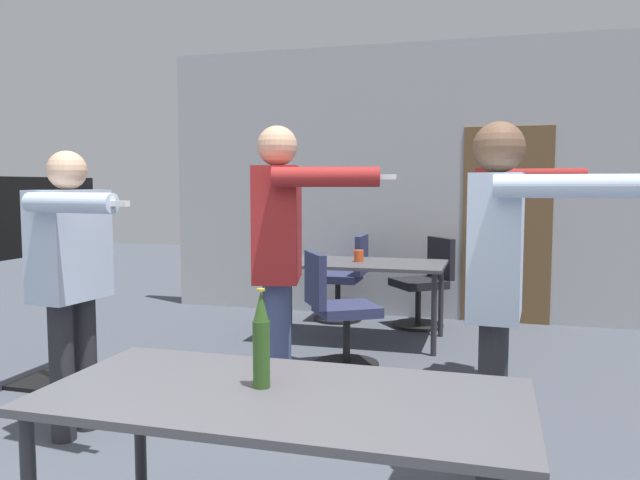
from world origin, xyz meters
TOP-DOWN VIEW (x-y plane):
  - back_wall at (0.03, 5.32)m, footprint 5.37×0.12m
  - conference_table_near at (0.29, 0.47)m, footprint 1.66×0.79m
  - conference_table_far at (-0.26, 4.11)m, footprint 1.64×0.82m
  - tv_screen at (-2.14, 2.31)m, footprint 0.44×0.99m
  - person_far_watching at (1.00, 1.44)m, footprint 0.77×0.63m
  - person_near_casual at (1.00, 3.13)m, footprint 0.79×0.70m
  - person_left_plaid at (-0.27, 2.04)m, footprint 0.92×0.67m
  - person_center_tall at (-1.33, 1.50)m, footprint 0.75×0.70m
  - office_chair_far_left at (-0.21, 3.22)m, footprint 0.68×0.65m
  - office_chair_near_pushed at (0.30, 4.87)m, footprint 0.69×0.67m
  - office_chair_far_right at (-0.55, 4.91)m, footprint 0.55×0.52m
  - beer_bottle at (0.20, 0.50)m, footprint 0.06×0.06m
  - drink_cup at (-0.23, 4.12)m, footprint 0.09×0.09m

SIDE VIEW (x-z plane):
  - office_chair_near_pushed at x=0.30m, z-range -0.03..0.87m
  - office_chair_far_right at x=-0.55m, z-range -0.03..0.89m
  - office_chair_far_left at x=-0.21m, z-range -0.03..0.89m
  - conference_table_near at x=0.29m, z-range 0.30..1.03m
  - conference_table_far at x=-0.26m, z-range 0.30..1.04m
  - drink_cup at x=-0.23m, z-range 0.74..0.85m
  - beer_bottle at x=0.20m, z-range 0.73..1.08m
  - tv_screen at x=-2.14m, z-range 0.15..1.66m
  - person_center_tall at x=-1.33m, z-range 0.16..1.80m
  - person_far_watching at x=1.00m, z-range 0.19..1.92m
  - person_left_plaid at x=-0.27m, z-range 0.18..1.98m
  - person_near_casual at x=1.00m, z-range 0.20..2.01m
  - back_wall at x=0.03m, z-range -0.01..2.95m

